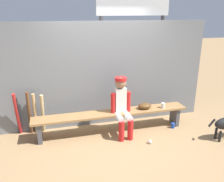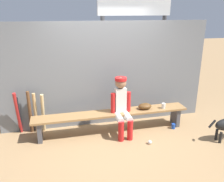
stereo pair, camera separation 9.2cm
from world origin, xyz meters
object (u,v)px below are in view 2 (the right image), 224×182
at_px(baseball_glove, 145,106).
at_px(bat_wood_dark, 30,112).
at_px(cup_on_ground, 173,126).
at_px(bat_aluminum_red, 18,113).
at_px(cup_on_bench, 163,106).
at_px(player_seated, 122,105).
at_px(bat_wood_natural, 43,113).
at_px(bat_aluminum_black, 19,115).
at_px(baseball, 150,142).
at_px(scoreboard, 137,14).
at_px(dugout_bench, 112,116).
at_px(bat_wood_tan, 36,113).

distance_m(baseball_glove, bat_wood_dark, 2.33).
bearing_deg(cup_on_ground, bat_wood_dark, 169.71).
bearing_deg(bat_aluminum_red, cup_on_bench, -7.71).
relative_size(player_seated, bat_wood_natural, 1.37).
height_order(bat_aluminum_red, bat_aluminum_black, bat_aluminum_red).
bearing_deg(baseball_glove, bat_aluminum_red, 172.44).
height_order(baseball_glove, cup_on_ground, baseball_glove).
xyz_separation_m(player_seated, baseball, (0.40, -0.52, -0.59)).
height_order(bat_aluminum_black, cup_on_bench, bat_aluminum_black).
relative_size(baseball_glove, bat_aluminum_black, 0.34).
relative_size(cup_on_ground, scoreboard, 0.03).
xyz_separation_m(dugout_bench, bat_wood_natural, (-1.35, 0.33, 0.06)).
bearing_deg(dugout_bench, scoreboard, 55.40).
height_order(cup_on_ground, cup_on_bench, cup_on_bench).
distance_m(dugout_bench, player_seated, 0.34).
height_order(bat_wood_natural, bat_wood_tan, bat_wood_tan).
xyz_separation_m(bat_wood_natural, bat_aluminum_black, (-0.47, 0.02, -0.01)).
distance_m(bat_wood_natural, cup_on_bench, 2.48).
relative_size(dugout_bench, bat_wood_dark, 3.47).
bearing_deg(bat_wood_dark, bat_wood_tan, 1.39).
distance_m(bat_aluminum_red, cup_on_ground, 3.20).
relative_size(baseball, cup_on_bench, 0.67).
relative_size(baseball, cup_on_ground, 0.67).
bearing_deg(bat_wood_natural, bat_wood_tan, 169.10).
distance_m(bat_wood_tan, bat_wood_dark, 0.11).
bearing_deg(player_seated, cup_on_bench, 3.14).
relative_size(bat_wood_tan, cup_on_bench, 7.75).
relative_size(bat_wood_tan, baseball, 11.52).
bearing_deg(player_seated, baseball_glove, 11.72).
distance_m(player_seated, cup_on_ground, 1.26).
height_order(player_seated, cup_on_ground, player_seated).
distance_m(bat_aluminum_red, cup_on_bench, 2.95).
relative_size(player_seated, bat_wood_dark, 1.28).
height_order(bat_aluminum_red, cup_on_bench, bat_aluminum_red).
height_order(bat_wood_dark, bat_aluminum_red, bat_aluminum_red).
bearing_deg(baseball_glove, baseball, -101.26).
xyz_separation_m(dugout_bench, scoreboard, (0.96, 1.39, 1.95)).
bearing_deg(baseball_glove, bat_wood_natural, 170.82).
relative_size(dugout_bench, player_seated, 2.71).
height_order(bat_aluminum_red, cup_on_ground, bat_aluminum_red).
distance_m(baseball_glove, bat_wood_tan, 2.23).
bearing_deg(cup_on_bench, scoreboard, 95.21).
bearing_deg(dugout_bench, player_seated, -31.96).
relative_size(bat_aluminum_red, cup_on_ground, 8.48).
bearing_deg(baseball_glove, bat_wood_tan, 170.70).
xyz_separation_m(bat_wood_dark, cup_on_ground, (2.90, -0.53, -0.40)).
height_order(dugout_bench, bat_aluminum_red, bat_aluminum_red).
bearing_deg(player_seated, dugout_bench, 148.04).
xyz_separation_m(player_seated, scoreboard, (0.78, 1.50, 1.68)).
xyz_separation_m(bat_wood_dark, bat_aluminum_black, (-0.22, -0.00, -0.05)).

